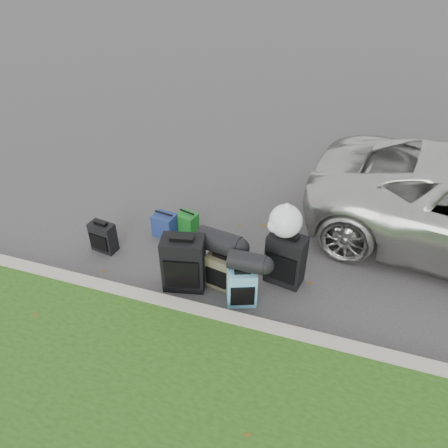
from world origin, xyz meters
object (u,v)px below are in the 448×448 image
(suitcase_large_black_left, at_px, (184,263))
(suitcase_teal, at_px, (242,288))
(suitcase_olive, at_px, (220,271))
(suitcase_large_black_right, at_px, (286,259))
(tote_green, at_px, (188,223))
(tote_navy, at_px, (165,225))
(suitcase_small_black, at_px, (103,237))

(suitcase_large_black_left, xyz_separation_m, suitcase_teal, (0.79, -0.07, -0.13))
(suitcase_olive, height_order, suitcase_large_black_right, suitcase_large_black_right)
(tote_green, height_order, tote_navy, tote_navy)
(suitcase_teal, height_order, suitcase_large_black_right, suitcase_large_black_right)
(suitcase_olive, bearing_deg, tote_green, 141.85)
(suitcase_large_black_right, distance_m, tote_green, 1.74)
(suitcase_large_black_left, xyz_separation_m, tote_green, (-0.40, 1.11, -0.22))
(suitcase_small_black, distance_m, suitcase_olive, 1.83)
(suitcase_small_black, bearing_deg, tote_green, 46.58)
(suitcase_teal, bearing_deg, suitcase_large_black_right, 33.34)
(suitcase_large_black_left, height_order, tote_green, suitcase_large_black_left)
(suitcase_large_black_right, height_order, tote_navy, suitcase_large_black_right)
(suitcase_teal, relative_size, suitcase_large_black_right, 0.71)
(suitcase_large_black_right, distance_m, tote_navy, 1.97)
(suitcase_small_black, distance_m, suitcase_teal, 2.21)
(suitcase_large_black_left, bearing_deg, tote_navy, 114.61)
(suitcase_large_black_right, bearing_deg, tote_green, 170.14)
(suitcase_large_black_left, distance_m, tote_green, 1.20)
(suitcase_small_black, xyz_separation_m, suitcase_teal, (2.18, -0.40, 0.03))
(suitcase_olive, bearing_deg, suitcase_large_black_right, 34.41)
(suitcase_teal, xyz_separation_m, suitcase_large_black_right, (0.42, 0.57, 0.10))
(suitcase_olive, bearing_deg, suitcase_small_black, -175.19)
(tote_green, bearing_deg, suitcase_small_black, -127.30)
(suitcase_olive, distance_m, tote_green, 1.27)
(suitcase_large_black_left, bearing_deg, tote_green, 97.63)
(suitcase_large_black_left, xyz_separation_m, suitcase_large_black_right, (1.21, 0.50, -0.02))
(suitcase_large_black_left, distance_m, suitcase_teal, 0.81)
(tote_green, distance_m, tote_navy, 0.35)
(suitcase_small_black, xyz_separation_m, tote_green, (0.98, 0.78, -0.06))
(suitcase_large_black_left, bearing_deg, suitcase_olive, 7.13)
(suitcase_teal, distance_m, suitcase_large_black_right, 0.72)
(suitcase_small_black, xyz_separation_m, suitcase_olive, (1.82, -0.18, 0.02))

